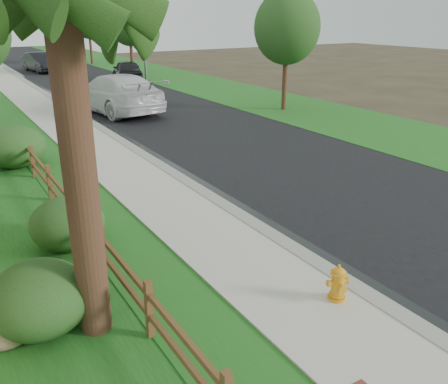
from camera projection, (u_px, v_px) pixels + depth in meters
ground at (433, 359)px, 7.48m from camera, size 120.00×120.00×0.00m
road at (86, 81)px, 37.63m from camera, size 8.00×90.00×0.02m
curb at (30, 84)px, 35.57m from camera, size 0.40×90.00×0.12m
wet_gutter at (35, 84)px, 35.75m from camera, size 0.50×90.00×0.00m
sidewalk at (11, 86)px, 34.94m from camera, size 2.20×90.00×0.10m
verge_far at (165, 75)px, 40.99m from camera, size 6.00×90.00×0.04m
ranch_fence at (86, 227)px, 10.61m from camera, size 0.12×16.92×1.10m
fire_hydrant at (338, 284)px, 8.74m from camera, size 0.47×0.38×0.72m
white_suv at (115, 93)px, 25.47m from camera, size 3.83×7.38×2.05m
dark_car_mid at (127, 71)px, 36.58m from camera, size 3.17×5.31×1.69m
dark_car_far at (40, 62)px, 43.02m from camera, size 2.53×5.36×1.70m
streetlight at (141, 16)px, 35.75m from camera, size 1.87×0.95×8.55m
boulder at (5, 329)px, 7.66m from camera, size 1.09×0.89×0.65m
shrub_a at (39, 299)px, 7.91m from camera, size 2.14×2.14×1.27m
shrub_c at (67, 223)px, 10.80m from camera, size 1.78×1.78×1.22m
shrub_d at (14, 147)px, 16.48m from camera, size 2.53×2.53×1.45m
tree_near_right at (287, 28)px, 24.93m from camera, size 3.50×3.50×6.29m
tree_mid_right at (129, 23)px, 39.14m from camera, size 3.41×3.41×6.18m
tree_far_right at (88, 20)px, 48.41m from camera, size 3.37×3.37×6.21m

